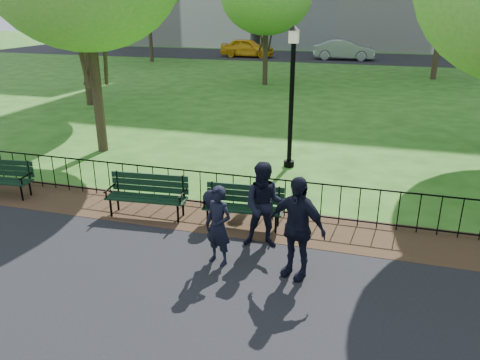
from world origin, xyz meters
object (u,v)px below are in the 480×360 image
(sedan_silver, at_px, (344,50))
(lamppost, at_px, (292,93))
(park_bench_main, at_px, (232,200))
(person_right, at_px, (296,227))
(taxi, at_px, (248,48))
(park_bench_left_a, at_px, (148,191))
(person_left, at_px, (218,226))
(person_mid, at_px, (265,206))

(sedan_silver, bearing_deg, lamppost, 179.62)
(park_bench_main, xyz_separation_m, person_right, (1.64, -1.58, 0.36))
(park_bench_main, bearing_deg, taxi, 100.70)
(park_bench_main, height_order, lamppost, lamppost)
(person_right, distance_m, taxi, 34.93)
(lamppost, bearing_deg, park_bench_left_a, -120.00)
(person_left, distance_m, person_mid, 1.08)
(park_bench_main, height_order, person_right, person_right)
(person_mid, height_order, taxi, person_mid)
(person_right, bearing_deg, lamppost, 121.70)
(lamppost, height_order, taxi, lamppost)
(person_mid, height_order, sedan_silver, person_mid)
(person_right, bearing_deg, person_left, -160.60)
(taxi, height_order, sedan_silver, sedan_silver)
(taxi, bearing_deg, lamppost, -161.65)
(person_mid, bearing_deg, park_bench_main, 131.39)
(park_bench_main, xyz_separation_m, person_left, (0.23, -1.56, 0.18))
(person_mid, relative_size, taxi, 0.37)
(person_right, xyz_separation_m, sedan_silver, (-1.85, 33.67, -0.11))
(person_mid, height_order, person_right, person_right)
(lamppost, relative_size, person_mid, 2.29)
(person_mid, xyz_separation_m, taxi, (-9.34, 32.56, -0.08))
(person_left, bearing_deg, taxi, 124.24)
(park_bench_main, bearing_deg, person_left, -85.71)
(person_right, height_order, sedan_silver, person_right)
(park_bench_main, distance_m, park_bench_left_a, 1.96)
(lamppost, bearing_deg, person_right, -78.35)
(person_mid, xyz_separation_m, sedan_silver, (-1.09, 32.80, -0.05))
(park_bench_main, xyz_separation_m, lamppost, (0.46, 4.16, 1.57))
(park_bench_left_a, distance_m, person_right, 3.94)
(sedan_silver, bearing_deg, person_mid, -179.85)
(lamppost, bearing_deg, person_mid, -85.03)
(park_bench_main, relative_size, taxi, 0.37)
(park_bench_main, height_order, sedan_silver, sedan_silver)
(lamppost, relative_size, person_left, 2.64)
(lamppost, height_order, person_right, lamppost)
(person_mid, distance_m, person_right, 1.16)
(person_left, bearing_deg, park_bench_left_a, 164.60)
(park_bench_left_a, height_order, taxi, taxi)
(person_right, relative_size, sedan_silver, 0.37)
(park_bench_main, distance_m, person_mid, 1.17)
(person_left, relative_size, sedan_silver, 0.30)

